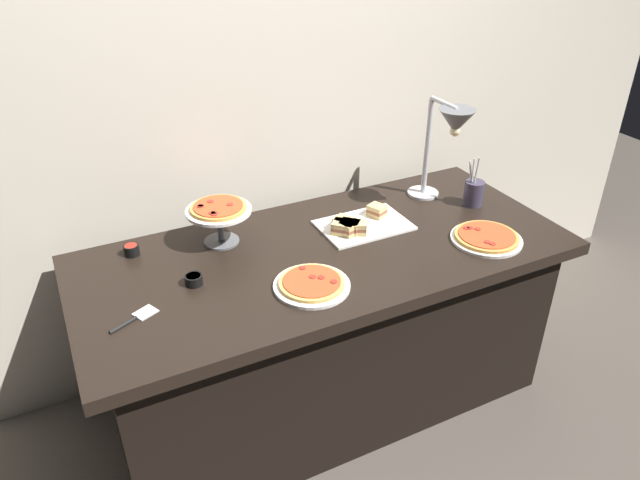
{
  "coord_description": "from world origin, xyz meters",
  "views": [
    {
      "loc": [
        -0.89,
        -1.73,
        1.94
      ],
      "look_at": [
        -0.03,
        0.0,
        0.81
      ],
      "focal_mm": 33.24,
      "sensor_mm": 36.0,
      "label": 1
    }
  ],
  "objects_px": {
    "pizza_plate_center": "(486,238)",
    "sauce_cup_near": "(131,250)",
    "heat_lamp": "(450,130)",
    "sauce_cup_far": "(194,279)",
    "utensil_holder": "(474,193)",
    "sandwich_platter": "(357,225)",
    "serving_spatula": "(135,318)",
    "pizza_plate_front": "(312,284)",
    "pizza_plate_raised_stand": "(219,213)"
  },
  "relations": [
    {
      "from": "pizza_plate_center",
      "to": "sauce_cup_near",
      "type": "relative_size",
      "value": 4.81
    },
    {
      "from": "heat_lamp",
      "to": "sauce_cup_far",
      "type": "height_order",
      "value": "heat_lamp"
    },
    {
      "from": "sauce_cup_far",
      "to": "utensil_holder",
      "type": "distance_m",
      "value": 1.27
    },
    {
      "from": "sandwich_platter",
      "to": "serving_spatula",
      "type": "bearing_deg",
      "value": -168.32
    },
    {
      "from": "pizza_plate_front",
      "to": "pizza_plate_raised_stand",
      "type": "xyz_separation_m",
      "value": [
        -0.18,
        0.44,
        0.12
      ]
    },
    {
      "from": "sauce_cup_near",
      "to": "pizza_plate_center",
      "type": "bearing_deg",
      "value": -22.09
    },
    {
      "from": "pizza_plate_front",
      "to": "sauce_cup_near",
      "type": "relative_size",
      "value": 4.65
    },
    {
      "from": "pizza_plate_front",
      "to": "utensil_holder",
      "type": "distance_m",
      "value": 0.94
    },
    {
      "from": "pizza_plate_front",
      "to": "serving_spatula",
      "type": "xyz_separation_m",
      "value": [
        -0.59,
        0.09,
        -0.01
      ]
    },
    {
      "from": "pizza_plate_front",
      "to": "sauce_cup_near",
      "type": "height_order",
      "value": "sauce_cup_near"
    },
    {
      "from": "pizza_plate_center",
      "to": "sauce_cup_near",
      "type": "bearing_deg",
      "value": 157.91
    },
    {
      "from": "pizza_plate_raised_stand",
      "to": "pizza_plate_center",
      "type": "bearing_deg",
      "value": -25.84
    },
    {
      "from": "heat_lamp",
      "to": "pizza_plate_center",
      "type": "distance_m",
      "value": 0.46
    },
    {
      "from": "heat_lamp",
      "to": "pizza_plate_center",
      "type": "bearing_deg",
      "value": -93.36
    },
    {
      "from": "utensil_holder",
      "to": "sauce_cup_far",
      "type": "bearing_deg",
      "value": -177.59
    },
    {
      "from": "sandwich_platter",
      "to": "utensil_holder",
      "type": "xyz_separation_m",
      "value": [
        0.57,
        -0.03,
        0.03
      ]
    },
    {
      "from": "pizza_plate_center",
      "to": "sauce_cup_near",
      "type": "height_order",
      "value": "sauce_cup_near"
    },
    {
      "from": "pizza_plate_raised_stand",
      "to": "sauce_cup_far",
      "type": "distance_m",
      "value": 0.31
    },
    {
      "from": "heat_lamp",
      "to": "utensil_holder",
      "type": "bearing_deg",
      "value": -18.27
    },
    {
      "from": "sandwich_platter",
      "to": "utensil_holder",
      "type": "relative_size",
      "value": 1.62
    },
    {
      "from": "serving_spatula",
      "to": "pizza_plate_front",
      "type": "bearing_deg",
      "value": -8.95
    },
    {
      "from": "pizza_plate_center",
      "to": "pizza_plate_raised_stand",
      "type": "distance_m",
      "value": 1.05
    },
    {
      "from": "sauce_cup_near",
      "to": "serving_spatula",
      "type": "relative_size",
      "value": 0.34
    },
    {
      "from": "sauce_cup_near",
      "to": "sauce_cup_far",
      "type": "relative_size",
      "value": 0.92
    },
    {
      "from": "sauce_cup_near",
      "to": "serving_spatula",
      "type": "xyz_separation_m",
      "value": [
        -0.07,
        -0.4,
        -0.02
      ]
    },
    {
      "from": "pizza_plate_center",
      "to": "pizza_plate_front",
      "type": "bearing_deg",
      "value": 178.58
    },
    {
      "from": "pizza_plate_raised_stand",
      "to": "utensil_holder",
      "type": "relative_size",
      "value": 1.12
    },
    {
      "from": "pizza_plate_center",
      "to": "serving_spatula",
      "type": "distance_m",
      "value": 1.35
    },
    {
      "from": "heat_lamp",
      "to": "sandwich_platter",
      "type": "distance_m",
      "value": 0.54
    },
    {
      "from": "pizza_plate_raised_stand",
      "to": "sandwich_platter",
      "type": "xyz_separation_m",
      "value": [
        0.52,
        -0.15,
        -0.11
      ]
    },
    {
      "from": "pizza_plate_center",
      "to": "sandwich_platter",
      "type": "xyz_separation_m",
      "value": [
        -0.41,
        0.3,
        0.01
      ]
    },
    {
      "from": "pizza_plate_raised_stand",
      "to": "serving_spatula",
      "type": "distance_m",
      "value": 0.55
    },
    {
      "from": "pizza_plate_raised_stand",
      "to": "sauce_cup_far",
      "type": "relative_size",
      "value": 3.99
    },
    {
      "from": "pizza_plate_front",
      "to": "sauce_cup_near",
      "type": "distance_m",
      "value": 0.72
    },
    {
      "from": "heat_lamp",
      "to": "sauce_cup_far",
      "type": "distance_m",
      "value": 1.19
    },
    {
      "from": "heat_lamp",
      "to": "serving_spatula",
      "type": "xyz_separation_m",
      "value": [
        -1.36,
        -0.21,
        -0.35
      ]
    },
    {
      "from": "pizza_plate_front",
      "to": "utensil_holder",
      "type": "bearing_deg",
      "value": 15.7
    },
    {
      "from": "utensil_holder",
      "to": "sauce_cup_near",
      "type": "bearing_deg",
      "value": 170.34
    },
    {
      "from": "pizza_plate_front",
      "to": "sauce_cup_far",
      "type": "relative_size",
      "value": 4.28
    },
    {
      "from": "heat_lamp",
      "to": "pizza_plate_front",
      "type": "xyz_separation_m",
      "value": [
        -0.77,
        -0.3,
        -0.34
      ]
    },
    {
      "from": "utensil_holder",
      "to": "pizza_plate_center",
      "type": "bearing_deg",
      "value": -118.99
    },
    {
      "from": "pizza_plate_center",
      "to": "serving_spatula",
      "type": "bearing_deg",
      "value": 175.26
    },
    {
      "from": "heat_lamp",
      "to": "sauce_cup_near",
      "type": "height_order",
      "value": "heat_lamp"
    },
    {
      "from": "heat_lamp",
      "to": "serving_spatula",
      "type": "relative_size",
      "value": 2.71
    },
    {
      "from": "sauce_cup_far",
      "to": "serving_spatula",
      "type": "xyz_separation_m",
      "value": [
        -0.23,
        -0.11,
        -0.02
      ]
    },
    {
      "from": "serving_spatula",
      "to": "pizza_plate_raised_stand",
      "type": "bearing_deg",
      "value": 40.31
    },
    {
      "from": "sauce_cup_far",
      "to": "sauce_cup_near",
      "type": "bearing_deg",
      "value": 117.69
    },
    {
      "from": "pizza_plate_raised_stand",
      "to": "utensil_holder",
      "type": "height_order",
      "value": "utensil_holder"
    },
    {
      "from": "pizza_plate_front",
      "to": "pizza_plate_center",
      "type": "distance_m",
      "value": 0.76
    },
    {
      "from": "sauce_cup_far",
      "to": "serving_spatula",
      "type": "bearing_deg",
      "value": -154.28
    }
  ]
}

